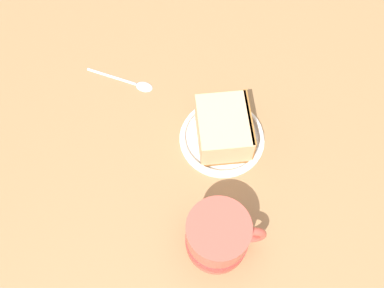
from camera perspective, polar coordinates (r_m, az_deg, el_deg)
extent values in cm
cube|color=#936D47|center=(74.12, 5.73, -2.95)|extent=(145.92, 145.92, 3.99)
cylinder|color=white|center=(73.58, 3.81, 0.74)|extent=(13.87, 13.87, 0.67)
torus|color=white|center=(72.96, 3.85, 0.98)|extent=(13.47, 13.47, 0.71)
cube|color=#9E662D|center=(73.02, 3.84, 0.96)|extent=(12.06, 11.06, 0.60)
cube|color=#EAB27F|center=(70.42, 3.99, 2.06)|extent=(12.06, 11.06, 5.28)
cube|color=#9E662D|center=(71.05, 7.40, 2.35)|extent=(9.28, 4.25, 5.28)
cylinder|color=#BF4C3F|center=(63.43, 3.14, -11.57)|extent=(8.75, 8.75, 8.95)
cylinder|color=red|center=(64.85, 3.07, -11.90)|extent=(8.93, 8.93, 2.05)
cylinder|color=brown|center=(60.28, 3.29, -10.78)|extent=(7.70, 7.70, 0.40)
torus|color=#BF4C3F|center=(63.85, 7.14, -11.38)|extent=(2.67, 5.17, 5.07)
ellipsoid|color=silver|center=(78.94, -6.08, 7.35)|extent=(2.19, 3.12, 0.80)
cylinder|color=silver|center=(81.06, -10.14, 8.47)|extent=(1.10, 9.40, 0.50)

